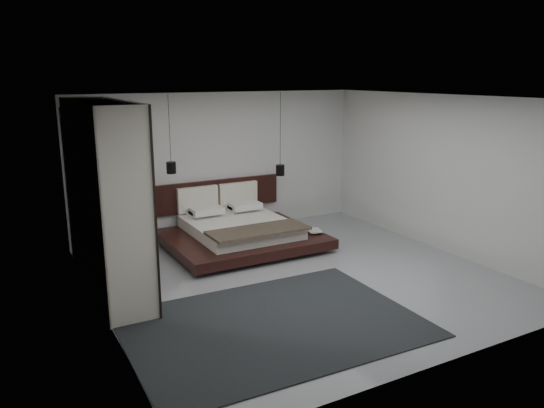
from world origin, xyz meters
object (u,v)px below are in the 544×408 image
lattice_screen (71,187)px  bed (239,230)px  wardrobe (105,198)px  rug (273,324)px  pendant_left (171,167)px  pendant_right (280,170)px

lattice_screen → bed: 3.05m
bed → wardrobe: (-2.57, -0.93, 1.11)m
rug → pendant_left: bearing=91.5°
bed → rug: (-1.03, -3.18, -0.28)m
rug → lattice_screen: bearing=115.8°
lattice_screen → rug: (1.80, -3.72, -1.29)m
lattice_screen → rug: lattice_screen is taller
pendant_left → pendant_right: 2.26m
lattice_screen → bed: lattice_screen is taller
bed → pendant_right: (1.12, 0.43, 0.99)m
bed → pendant_right: 1.56m
bed → wardrobe: bearing=-160.2°
wardrobe → rug: 3.06m
wardrobe → pendant_left: bearing=43.1°
bed → rug: bed is taller
bed → rug: size_ratio=0.74×
pendant_left → wardrobe: 1.99m
lattice_screen → bed: size_ratio=0.95×
lattice_screen → pendant_right: pendant_right is taller
bed → pendant_right: bearing=20.8°
pendant_left → wardrobe: pendant_left is taller
pendant_right → rug: bearing=-120.8°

